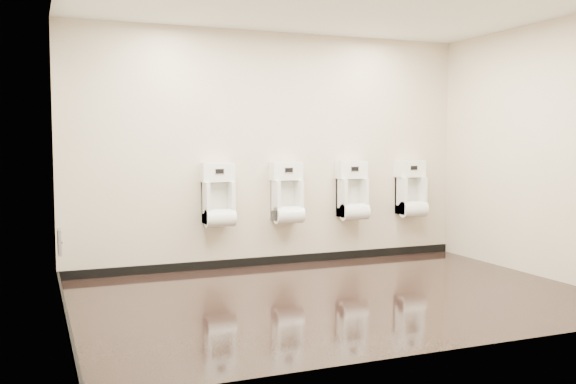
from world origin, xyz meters
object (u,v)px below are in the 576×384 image
object	(u,v)px
urinal_0	(219,200)
urinal_2	(353,195)
urinal_1	(287,197)
urinal_3	(411,193)
access_panel	(59,242)

from	to	relation	value
urinal_0	urinal_2	distance (m)	1.74
urinal_1	urinal_2	distance (m)	0.88
urinal_1	urinal_2	xyz separation A→B (m)	(0.88, 0.00, 0.00)
urinal_0	urinal_2	world-z (taller)	same
urinal_2	urinal_3	size ratio (longest dim) A/B	1.00
urinal_0	access_panel	bearing A→B (deg)	-166.50
access_panel	urinal_3	distance (m)	4.39
urinal_1	urinal_3	xyz separation A→B (m)	(1.74, 0.00, 0.00)
access_panel	urinal_2	bearing A→B (deg)	6.88
access_panel	urinal_2	xyz separation A→B (m)	(3.49, 0.42, 0.33)
urinal_1	urinal_2	size ratio (longest dim) A/B	1.00
urinal_0	urinal_2	xyz separation A→B (m)	(1.74, 0.00, 0.00)
urinal_0	urinal_3	distance (m)	2.60
urinal_1	urinal_3	world-z (taller)	same
urinal_0	urinal_3	bearing A→B (deg)	0.00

